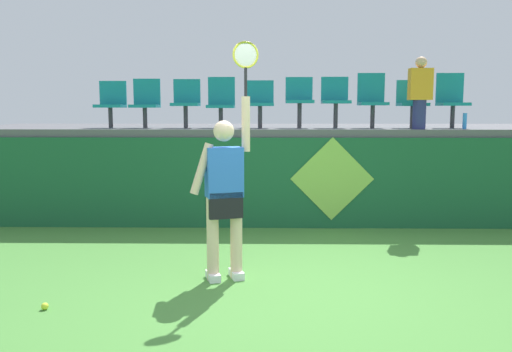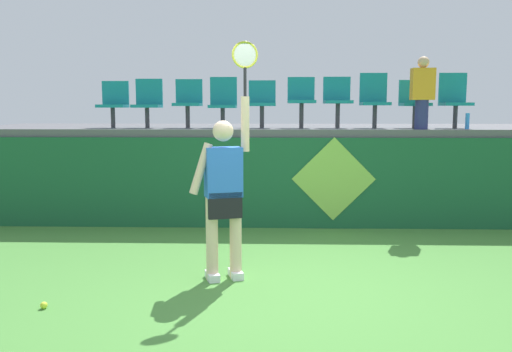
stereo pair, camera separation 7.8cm
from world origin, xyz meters
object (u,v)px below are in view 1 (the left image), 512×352
(tennis_ball, at_px, (45,306))
(stadium_chair_3, at_px, (221,101))
(stadium_chair_0, at_px, (111,102))
(stadium_chair_7, at_px, (372,98))
(water_bottle, at_px, (465,121))
(tennis_player, at_px, (225,190))
(stadium_chair_4, at_px, (260,101))
(stadium_chair_6, at_px, (335,98))
(stadium_chair_8, at_px, (412,101))
(spectator_0, at_px, (420,92))
(stadium_chair_9, at_px, (452,98))
(stadium_chair_2, at_px, (186,101))
(stadium_chair_5, at_px, (299,98))
(stadium_chair_1, at_px, (146,101))

(tennis_ball, bearing_deg, stadium_chair_3, 72.29)
(stadium_chair_0, xyz_separation_m, stadium_chair_3, (1.79, 0.01, 0.02))
(stadium_chair_0, bearing_deg, stadium_chair_7, 0.12)
(tennis_ball, bearing_deg, water_bottle, 35.76)
(tennis_player, xyz_separation_m, tennis_ball, (-1.59, -0.93, -0.94))
(tennis_player, xyz_separation_m, stadium_chair_4, (0.35, 3.15, 0.98))
(stadium_chair_6, bearing_deg, stadium_chair_8, -0.03)
(spectator_0, bearing_deg, stadium_chair_4, 169.43)
(stadium_chair_7, relative_size, stadium_chair_9, 1.00)
(water_bottle, xyz_separation_m, stadium_chair_2, (-4.38, 0.40, 0.32))
(water_bottle, bearing_deg, stadium_chair_3, 173.94)
(water_bottle, relative_size, stadium_chair_4, 0.32)
(stadium_chair_3, bearing_deg, stadium_chair_8, -0.19)
(stadium_chair_4, bearing_deg, stadium_chair_3, 179.07)
(stadium_chair_9, distance_m, spectator_0, 0.80)
(stadium_chair_2, bearing_deg, stadium_chair_4, -0.12)
(stadium_chair_6, relative_size, stadium_chair_9, 0.93)
(stadium_chair_2, xyz_separation_m, stadium_chair_9, (4.30, 0.01, 0.04))
(water_bottle, relative_size, stadium_chair_7, 0.28)
(spectator_0, bearing_deg, water_bottle, 4.98)
(stadium_chair_3, xyz_separation_m, spectator_0, (3.08, -0.47, 0.13))
(tennis_player, xyz_separation_m, stadium_chair_2, (-0.86, 3.15, 0.98))
(stadium_chair_0, distance_m, stadium_chair_8, 4.88)
(stadium_chair_7, bearing_deg, stadium_chair_0, -179.88)
(water_bottle, bearing_deg, stadium_chair_6, 168.57)
(stadium_chair_0, bearing_deg, stadium_chair_4, -0.06)
(tennis_ball, height_order, stadium_chair_0, stadium_chair_0)
(stadium_chair_8, bearing_deg, stadium_chair_2, 179.97)
(stadium_chair_2, distance_m, stadium_chair_4, 1.20)
(stadium_chair_4, bearing_deg, tennis_player, -96.29)
(stadium_chair_0, distance_m, stadium_chair_7, 4.24)
(stadium_chair_3, distance_m, stadium_chair_4, 0.64)
(water_bottle, distance_m, stadium_chair_7, 1.46)
(stadium_chair_8, bearing_deg, stadium_chair_7, 179.01)
(tennis_ball, height_order, stadium_chair_4, stadium_chair_4)
(water_bottle, bearing_deg, spectator_0, -175.02)
(tennis_player, xyz_separation_m, stadium_chair_6, (1.57, 3.15, 1.02))
(spectator_0, bearing_deg, stadium_chair_9, 36.07)
(tennis_player, distance_m, stadium_chair_5, 3.45)
(tennis_player, xyz_separation_m, stadium_chair_1, (-1.52, 3.16, 0.97))
(stadium_chair_3, distance_m, stadium_chair_9, 3.73)
(stadium_chair_2, relative_size, stadium_chair_9, 0.89)
(stadium_chair_5, height_order, stadium_chair_7, stadium_chair_7)
(tennis_ball, distance_m, stadium_chair_1, 4.51)
(stadium_chair_1, xyz_separation_m, stadium_chair_2, (0.66, -0.00, 0.01))
(stadium_chair_6, bearing_deg, water_bottle, -11.43)
(stadium_chair_9, bearing_deg, stadium_chair_7, -179.97)
(stadium_chair_0, bearing_deg, stadium_chair_1, 0.42)
(water_bottle, bearing_deg, stadium_chair_5, 171.17)
(stadium_chair_0, bearing_deg, tennis_ball, -83.18)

